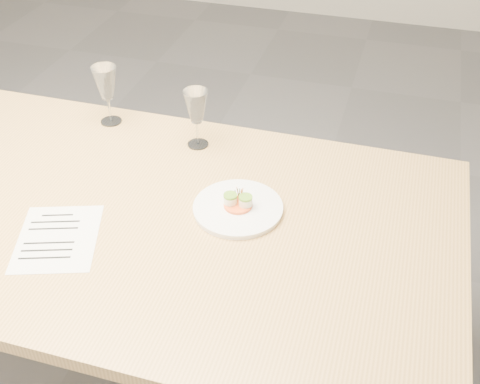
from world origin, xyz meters
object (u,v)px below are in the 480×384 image
(dinner_plate, at_px, (238,207))
(recipe_sheet, at_px, (57,238))
(wine_glass_2, at_px, (106,84))
(wine_glass_3, at_px, (196,108))
(dining_table, at_px, (42,208))

(dinner_plate, relative_size, recipe_sheet, 0.79)
(dinner_plate, relative_size, wine_glass_2, 1.23)
(recipe_sheet, bearing_deg, wine_glass_2, 83.51)
(wine_glass_3, bearing_deg, wine_glass_2, 171.13)
(wine_glass_2, relative_size, wine_glass_3, 1.05)
(dinner_plate, bearing_deg, wine_glass_3, 127.61)
(dining_table, distance_m, wine_glass_2, 0.46)
(dining_table, distance_m, wine_glass_3, 0.55)
(recipe_sheet, distance_m, wine_glass_3, 0.58)
(recipe_sheet, bearing_deg, wine_glass_3, 49.97)
(recipe_sheet, bearing_deg, dining_table, 115.41)
(wine_glass_2, bearing_deg, dining_table, -95.20)
(dinner_plate, bearing_deg, recipe_sheet, -150.08)
(recipe_sheet, distance_m, wine_glass_2, 0.61)
(recipe_sheet, relative_size, wine_glass_2, 1.56)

